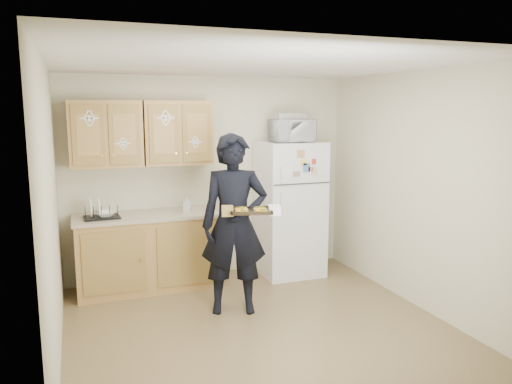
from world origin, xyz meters
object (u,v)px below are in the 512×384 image
at_px(person, 234,224).
at_px(refrigerator, 290,209).
at_px(baking_tray, 251,211).
at_px(microwave, 292,131).
at_px(dish_rack, 101,211).

bearing_deg(person, refrigerator, 57.64).
height_order(baking_tray, microwave, microwave).
xyz_separation_m(baking_tray, microwave, (0.96, 1.18, 0.72)).
bearing_deg(dish_rack, refrigerator, 0.09).
bearing_deg(microwave, person, -142.93).
xyz_separation_m(baking_tray, dish_rack, (-1.33, 1.22, -0.14)).
xyz_separation_m(person, dish_rack, (-1.25, 0.94, 0.04)).
bearing_deg(person, baking_tray, -58.86).
distance_m(refrigerator, baking_tray, 1.58).
relative_size(person, baking_tray, 4.66).
bearing_deg(baking_tray, dish_rack, 153.05).
distance_m(person, microwave, 1.64).
distance_m(refrigerator, dish_rack, 2.30).
bearing_deg(baking_tray, refrigerator, 67.56).
bearing_deg(dish_rack, person, -36.71).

